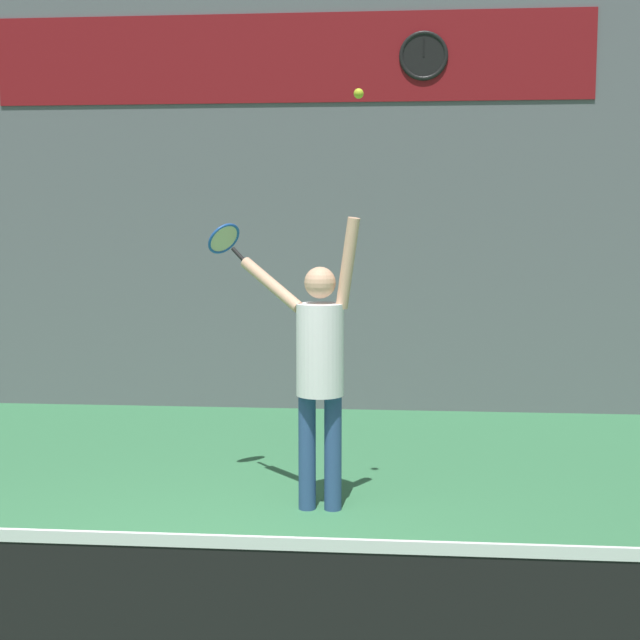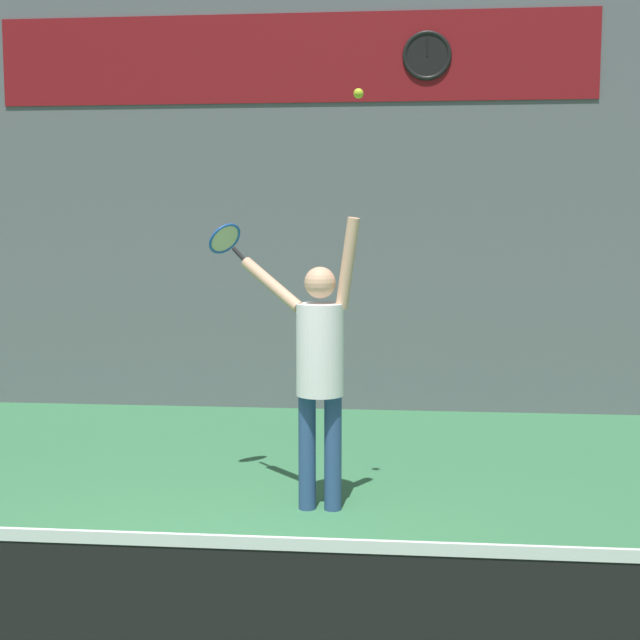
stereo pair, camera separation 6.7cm
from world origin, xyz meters
The scene contains 7 objects.
ground_plane centered at (0.00, 0.00, 0.00)m, with size 18.00×18.00×0.00m, color #387A4C.
back_wall centered at (0.00, 5.37, 2.50)m, with size 18.00×0.10×5.00m.
sponsor_banner centered at (0.00, 5.31, 3.94)m, with size 6.65×0.02×0.97m.
scoreboard_clock centered at (1.48, 5.29, 3.94)m, with size 0.53×0.05×0.53m.
tennis_player centered at (0.64, 1.76, 1.13)m, with size 0.97×0.60×2.18m.
tennis_racket centered at (-0.15, 2.28, 2.00)m, with size 0.38×0.35×0.32m.
tennis_ball centered at (0.93, 1.65, 3.04)m, with size 0.07×0.07×0.07m.
Camera 1 is at (1.20, -4.71, 2.15)m, focal length 50.00 mm.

